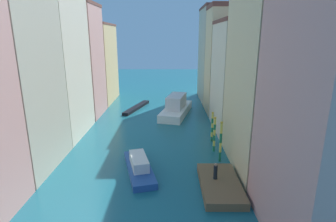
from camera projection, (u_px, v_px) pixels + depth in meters
ground_plane at (152, 130)px, 39.27m from camera, size 154.00×154.00×0.00m
building_left_1 at (14, 72)px, 25.79m from camera, size 6.26×9.44×19.77m
building_left_2 at (56, 58)px, 35.11m from camera, size 6.26×10.30×20.94m
building_left_3 at (81, 61)px, 44.92m from camera, size 6.26×8.58×18.51m
building_left_4 at (97, 63)px, 55.47m from camera, size 6.26×12.04×15.80m
building_right_0 at (335, 92)px, 15.66m from camera, size 6.26×9.69×20.15m
building_right_1 at (269, 66)px, 26.02m from camera, size 6.26×11.76×20.85m
building_right_2 at (238, 77)px, 37.81m from camera, size 6.26×11.03×15.46m
building_right_3 at (225, 60)px, 46.80m from camera, size 6.26×7.71×18.43m
building_right_4 at (216, 55)px, 56.34m from camera, size 6.26×12.11×19.13m
waterfront_dock at (220, 184)px, 24.18m from camera, size 3.46×6.91×0.71m
person_on_dock at (215, 172)px, 24.28m from camera, size 0.36×0.36×1.54m
mooring_pole_0 at (221, 141)px, 28.90m from camera, size 0.30×0.30×4.59m
mooring_pole_1 at (214, 134)px, 31.54m from camera, size 0.30×0.30×4.30m
mooring_pole_2 at (212, 126)px, 34.68m from camera, size 0.31×0.31×3.99m
vaporetto_white at (176, 107)px, 46.94m from camera, size 6.26×12.10×3.47m
gondola_black at (137, 107)px, 50.94m from camera, size 4.03×9.95×0.52m
motorboat_0 at (139, 166)px, 27.08m from camera, size 4.15×7.99×1.67m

